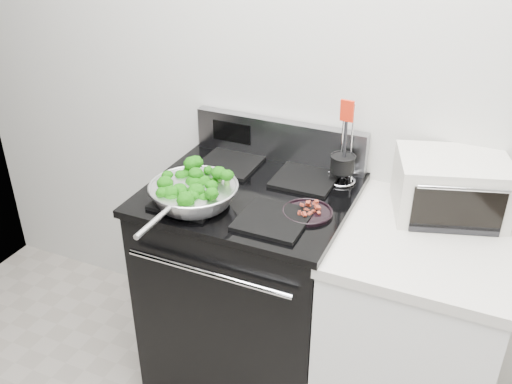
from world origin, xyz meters
The scene contains 8 objects.
back_wall centered at (0.00, 1.75, 1.35)m, with size 4.00×0.02×2.70m, color beige.
gas_range centered at (-0.30, 1.41, 0.49)m, with size 0.79×0.69×1.13m.
counter centered at (0.39, 1.41, 0.46)m, with size 0.62×0.68×0.92m.
skillet centered at (-0.44, 1.22, 1.00)m, with size 0.34×0.53×0.07m.
broccoli_pile centered at (-0.44, 1.23, 1.02)m, with size 0.26×0.26×0.09m, color #073404, non-canonical shape.
bacon_plate centered at (-0.04, 1.34, 0.97)m, with size 0.19×0.19×0.04m.
utensil_holder centered at (0.01, 1.63, 1.01)m, with size 0.11×0.11×0.35m.
toaster_oven centered at (0.42, 1.60, 1.03)m, with size 0.46×0.40×0.22m.
Camera 1 is at (0.52, -0.35, 2.03)m, focal length 40.00 mm.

